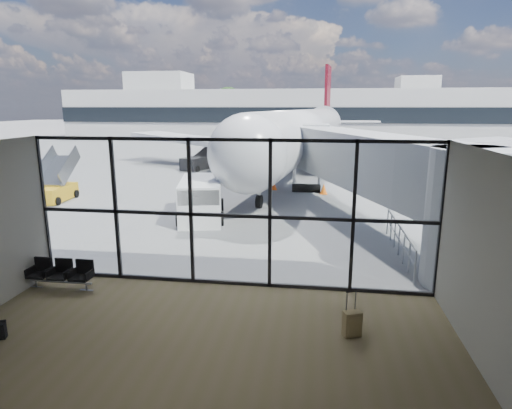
% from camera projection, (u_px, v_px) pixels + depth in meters
% --- Properties ---
extents(ground, '(220.00, 220.00, 0.00)m').
position_uv_depth(ground, '(296.00, 152.00, 51.80)').
color(ground, slate).
rests_on(ground, ground).
extents(lounge_shell, '(12.02, 8.01, 4.51)m').
position_uv_depth(lounge_shell, '(178.00, 255.00, 8.00)').
color(lounge_shell, brown).
rests_on(lounge_shell, ground).
extents(glass_curtain_wall, '(12.10, 0.12, 4.50)m').
position_uv_depth(glass_curtain_wall, '(230.00, 214.00, 12.72)').
color(glass_curtain_wall, white).
rests_on(glass_curtain_wall, ground).
extents(jet_bridge, '(8.00, 16.50, 4.33)m').
position_uv_depth(jet_bridge, '(372.00, 167.00, 18.75)').
color(jet_bridge, '#9B9EA0').
rests_on(jet_bridge, ground).
extents(apron_railing, '(0.06, 5.46, 1.11)m').
position_uv_depth(apron_railing, '(399.00, 236.00, 15.66)').
color(apron_railing, gray).
rests_on(apron_railing, ground).
extents(far_terminal, '(80.00, 12.20, 11.00)m').
position_uv_depth(far_terminal, '(300.00, 113.00, 72.13)').
color(far_terminal, beige).
rests_on(far_terminal, ground).
extents(tree_0, '(4.95, 4.95, 7.12)m').
position_uv_depth(tree_0, '(85.00, 110.00, 87.85)').
color(tree_0, '#382619').
rests_on(tree_0, ground).
extents(tree_1, '(5.61, 5.61, 8.07)m').
position_uv_depth(tree_1, '(113.00, 107.00, 86.88)').
color(tree_1, '#382619').
rests_on(tree_1, ground).
extents(tree_2, '(6.27, 6.27, 9.03)m').
position_uv_depth(tree_2, '(141.00, 104.00, 85.91)').
color(tree_2, '#382619').
rests_on(tree_2, ground).
extents(tree_3, '(4.95, 4.95, 7.12)m').
position_uv_depth(tree_3, '(170.00, 110.00, 85.36)').
color(tree_3, '#382619').
rests_on(tree_3, ground).
extents(tree_4, '(5.61, 5.61, 8.07)m').
position_uv_depth(tree_4, '(199.00, 107.00, 84.39)').
color(tree_4, '#382619').
rests_on(tree_4, ground).
extents(tree_5, '(6.27, 6.27, 9.03)m').
position_uv_depth(tree_5, '(228.00, 103.00, 83.42)').
color(tree_5, '#382619').
rests_on(tree_5, ground).
extents(seating_row, '(1.99, 0.55, 0.88)m').
position_uv_depth(seating_row, '(62.00, 272.00, 12.89)').
color(seating_row, gray).
rests_on(seating_row, ground).
extents(suitcase, '(0.47, 0.40, 1.12)m').
position_uv_depth(suitcase, '(352.00, 324.00, 10.15)').
color(suitcase, olive).
rests_on(suitcase, ground).
extents(airliner, '(33.75, 39.26, 10.14)m').
position_uv_depth(airliner, '(305.00, 133.00, 36.58)').
color(airliner, silver).
rests_on(airliner, ground).
extents(service_van, '(2.87, 4.72, 1.92)m').
position_uv_depth(service_van, '(201.00, 199.00, 20.69)').
color(service_van, white).
rests_on(service_van, ground).
extents(belt_loader, '(2.69, 4.38, 1.91)m').
position_uv_depth(belt_loader, '(198.00, 162.00, 37.03)').
color(belt_loader, black).
rests_on(belt_loader, ground).
extents(mobile_stairs, '(2.01, 3.54, 2.43)m').
position_uv_depth(mobile_stairs, '(54.00, 191.00, 24.82)').
color(mobile_stairs, gold).
rests_on(mobile_stairs, ground).
extents(traffic_cone_a, '(0.36, 0.36, 0.51)m').
position_uv_depth(traffic_cone_a, '(199.00, 203.00, 23.21)').
color(traffic_cone_a, '#D9450B').
rests_on(traffic_cone_a, ground).
extents(traffic_cone_b, '(0.46, 0.46, 0.66)m').
position_uv_depth(traffic_cone_b, '(324.00, 189.00, 26.73)').
color(traffic_cone_b, '#FF650D').
rests_on(traffic_cone_b, ground).
extents(traffic_cone_c, '(0.39, 0.39, 0.55)m').
position_uv_depth(traffic_cone_c, '(274.00, 186.00, 28.13)').
color(traffic_cone_c, '#FF580D').
rests_on(traffic_cone_c, ground).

